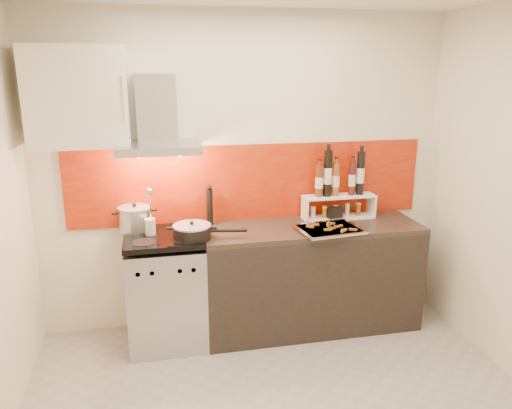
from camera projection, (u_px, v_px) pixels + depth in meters
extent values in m
cube|color=silver|center=(245.00, 173.00, 4.16)|extent=(3.40, 0.02, 2.60)
cube|color=#971408|center=(251.00, 182.00, 4.18)|extent=(3.00, 0.02, 0.64)
cube|color=#B7B7BA|center=(166.00, 292.00, 3.98)|extent=(0.60, 0.60, 0.84)
cube|color=black|center=(168.00, 320.00, 3.73)|extent=(0.50, 0.02, 0.40)
cube|color=#B7B7BA|center=(166.00, 272.00, 3.63)|extent=(0.56, 0.02, 0.12)
cube|color=#FF190C|center=(166.00, 272.00, 3.62)|extent=(0.10, 0.01, 0.04)
cube|color=black|center=(163.00, 237.00, 3.85)|extent=(0.60, 0.60, 0.04)
cube|color=black|center=(310.00, 278.00, 4.21)|extent=(1.80, 0.60, 0.86)
cube|color=black|center=(312.00, 228.00, 4.09)|extent=(1.80, 0.60, 0.04)
cube|color=#B7B7BA|center=(159.00, 147.00, 3.71)|extent=(0.62, 0.50, 0.06)
cube|color=#B7B7BA|center=(156.00, 107.00, 3.78)|extent=(0.30, 0.18, 0.50)
sphere|color=#FFD18C|center=(138.00, 153.00, 3.69)|extent=(0.07, 0.07, 0.07)
sphere|color=#FFD18C|center=(179.00, 152.00, 3.75)|extent=(0.07, 0.07, 0.07)
cube|color=silver|center=(78.00, 97.00, 3.57)|extent=(0.70, 0.35, 0.72)
cylinder|color=#B7B7BA|center=(135.00, 219.00, 3.93)|extent=(0.26, 0.26, 0.18)
cylinder|color=#99999E|center=(134.00, 208.00, 3.90)|extent=(0.26, 0.26, 0.01)
sphere|color=black|center=(134.00, 205.00, 3.89)|extent=(0.03, 0.03, 0.03)
cylinder|color=black|center=(192.00, 232.00, 3.76)|extent=(0.28, 0.28, 0.09)
cylinder|color=#99999E|center=(192.00, 226.00, 3.75)|extent=(0.29, 0.29, 0.01)
sphere|color=black|center=(192.00, 223.00, 3.74)|extent=(0.03, 0.03, 0.03)
cylinder|color=black|center=(229.00, 230.00, 3.77)|extent=(0.27, 0.07, 0.03)
cylinder|color=silver|center=(150.00, 227.00, 3.83)|extent=(0.08, 0.08, 0.14)
cylinder|color=silver|center=(150.00, 205.00, 3.78)|extent=(0.01, 0.06, 0.25)
sphere|color=silver|center=(149.00, 192.00, 3.70)|extent=(0.05, 0.05, 0.05)
cylinder|color=black|center=(210.00, 207.00, 4.08)|extent=(0.05, 0.05, 0.30)
sphere|color=black|center=(209.00, 188.00, 4.03)|extent=(0.04, 0.04, 0.04)
cube|color=white|center=(338.00, 217.00, 4.29)|extent=(0.63, 0.17, 0.01)
cube|color=white|center=(305.00, 209.00, 4.21)|extent=(0.02, 0.17, 0.18)
cube|color=white|center=(371.00, 205.00, 4.33)|extent=(0.02, 0.17, 0.18)
cube|color=white|center=(339.00, 196.00, 4.24)|extent=(0.63, 0.17, 0.02)
cylinder|color=#662911|center=(319.00, 181.00, 4.17)|extent=(0.07, 0.07, 0.27)
cylinder|color=black|center=(328.00, 173.00, 4.16)|extent=(0.07, 0.07, 0.39)
cylinder|color=brown|center=(336.00, 180.00, 4.19)|extent=(0.06, 0.06, 0.28)
cylinder|color=#451612|center=(352.00, 179.00, 4.22)|extent=(0.06, 0.06, 0.28)
cylinder|color=black|center=(360.00, 173.00, 4.23)|extent=(0.07, 0.07, 0.37)
cylinder|color=beige|center=(313.00, 213.00, 4.23)|extent=(0.04, 0.04, 0.08)
cylinder|color=#A8651C|center=(325.00, 213.00, 4.25)|extent=(0.04, 0.04, 0.08)
cylinder|color=brown|center=(336.00, 212.00, 4.27)|extent=(0.04, 0.04, 0.09)
cylinder|color=#B9BBB0|center=(347.00, 210.00, 4.29)|extent=(0.04, 0.04, 0.10)
cylinder|color=brown|center=(358.00, 210.00, 4.31)|extent=(0.04, 0.04, 0.10)
cube|color=black|center=(335.00, 213.00, 4.23)|extent=(0.13, 0.07, 0.10)
cube|color=silver|center=(329.00, 230.00, 3.96)|extent=(0.52, 0.43, 0.01)
cube|color=silver|center=(329.00, 228.00, 3.95)|extent=(0.55, 0.45, 0.01)
cube|color=red|center=(329.00, 228.00, 3.95)|extent=(0.48, 0.38, 0.01)
cube|color=brown|center=(332.00, 223.00, 4.06)|extent=(0.04, 0.07, 0.02)
cube|color=brown|center=(328.00, 230.00, 3.89)|extent=(0.07, 0.03, 0.02)
cube|color=brown|center=(315.00, 225.00, 4.01)|extent=(0.07, 0.02, 0.02)
cube|color=brown|center=(311.00, 224.00, 4.02)|extent=(0.03, 0.07, 0.02)
cube|color=brown|center=(339.00, 226.00, 3.97)|extent=(0.07, 0.04, 0.02)
cube|color=brown|center=(353.00, 230.00, 3.89)|extent=(0.07, 0.04, 0.02)
cube|color=brown|center=(331.00, 227.00, 3.95)|extent=(0.05, 0.06, 0.02)
cube|color=brown|center=(345.00, 230.00, 3.88)|extent=(0.06, 0.06, 0.02)
cube|color=brown|center=(329.00, 224.00, 4.02)|extent=(0.02, 0.06, 0.02)
cube|color=brown|center=(335.00, 227.00, 3.96)|extent=(0.07, 0.04, 0.02)
cube|color=brown|center=(342.00, 231.00, 3.86)|extent=(0.05, 0.07, 0.02)
cube|color=brown|center=(308.00, 225.00, 4.01)|extent=(0.04, 0.07, 0.02)
cube|color=brown|center=(310.00, 227.00, 3.97)|extent=(0.06, 0.05, 0.02)
cube|color=brown|center=(329.00, 225.00, 4.01)|extent=(0.06, 0.06, 0.02)
cube|color=brown|center=(332.00, 227.00, 3.95)|extent=(0.06, 0.06, 0.02)
cube|color=brown|center=(331.00, 223.00, 4.06)|extent=(0.05, 0.06, 0.02)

